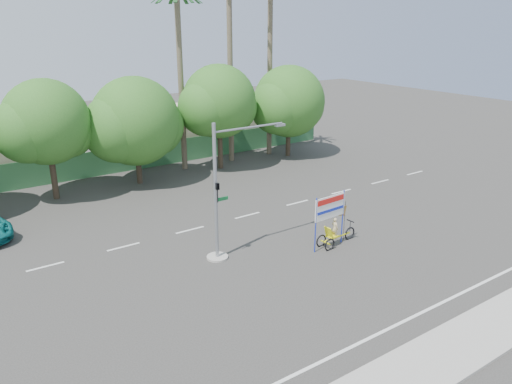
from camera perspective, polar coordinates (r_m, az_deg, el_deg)
ground at (r=24.22m, az=5.63°, el=-9.51°), size 120.00×120.00×0.00m
sidewalk_near at (r=20.01m, az=20.20°, el=-17.37°), size 50.00×2.40×0.12m
fence at (r=41.46m, az=-13.76°, el=3.82°), size 38.00×0.08×2.00m
building_right at (r=48.45m, az=-6.92°, el=7.38°), size 14.00×8.00×3.60m
tree_left at (r=35.39m, az=-22.89°, el=7.04°), size 6.66×5.60×8.07m
tree_center at (r=37.13m, az=-13.71°, el=7.57°), size 7.62×6.40×7.85m
tree_right at (r=39.97m, az=-4.30°, el=9.98°), size 6.90×5.80×8.36m
tree_far_right at (r=43.96m, az=3.73°, el=10.04°), size 7.38×6.20×7.94m
palm_tall at (r=41.81m, az=-3.04°, el=17.61°), size 3.73×3.79×17.45m
palm_mid at (r=44.08m, az=1.61°, el=16.32°), size 3.73×3.79×15.45m
palm_short at (r=39.72m, az=-8.73°, el=15.03°), size 3.73×3.79×14.45m
traffic_signal at (r=24.81m, az=-3.98°, el=-1.33°), size 4.72×1.10×7.00m
trike_billboard at (r=26.92m, az=8.80°, el=-3.69°), size 3.12×0.75×3.06m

